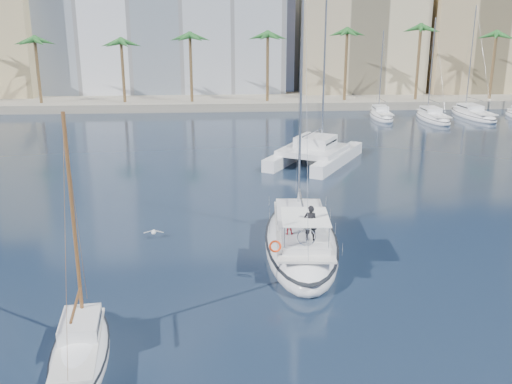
{
  "coord_description": "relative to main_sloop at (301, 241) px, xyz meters",
  "views": [
    {
      "loc": [
        -2.78,
        -29.42,
        12.84
      ],
      "look_at": [
        -0.54,
        1.5,
        3.51
      ],
      "focal_mm": 40.0,
      "sensor_mm": 36.0,
      "label": 1
    }
  ],
  "objects": [
    {
      "name": "palm_right",
      "position": [
        31.95,
        55.75,
        9.71
      ],
      "size": [
        3.6,
        3.6,
        12.3
      ],
      "color": "brown",
      "rests_on": "ground"
    },
    {
      "name": "palm_centre",
      "position": [
        -2.05,
        55.75,
        9.71
      ],
      "size": [
        3.6,
        3.6,
        12.3
      ],
      "color": "brown",
      "rests_on": "ground"
    },
    {
      "name": "building_modern",
      "position": [
        -14.05,
        71.75,
        13.43
      ],
      "size": [
        42.0,
        16.0,
        28.0
      ],
      "primitive_type": "cube",
      "color": "silver",
      "rests_on": "ground"
    },
    {
      "name": "ground",
      "position": [
        -2.05,
        -1.25,
        -0.57
      ],
      "size": [
        160.0,
        160.0,
        0.0
      ],
      "primitive_type": "plane",
      "color": "black",
      "rests_on": "ground"
    },
    {
      "name": "building_beige",
      "position": [
        19.95,
        68.75,
        9.43
      ],
      "size": [
        20.0,
        14.0,
        20.0
      ],
      "primitive_type": "cube",
      "color": "tan",
      "rests_on": "ground"
    },
    {
      "name": "quay",
      "position": [
        -2.05,
        59.75,
        0.03
      ],
      "size": [
        120.0,
        14.0,
        1.2
      ],
      "primitive_type": "cube",
      "color": "gray",
      "rests_on": "ground"
    },
    {
      "name": "main_sloop",
      "position": [
        0.0,
        0.0,
        0.0
      ],
      "size": [
        5.26,
        13.4,
        19.42
      ],
      "rotation": [
        0.0,
        0.0,
        -0.09
      ],
      "color": "white",
      "rests_on": "ground"
    },
    {
      "name": "moored_yacht_a",
      "position": [
        17.95,
        45.75,
        -0.57
      ],
      "size": [
        3.37,
        9.52,
        11.9
      ],
      "primitive_type": null,
      "rotation": [
        0.0,
        0.0,
        -0.07
      ],
      "color": "white",
      "rests_on": "ground"
    },
    {
      "name": "moored_yacht_b",
      "position": [
        24.45,
        43.75,
        -0.57
      ],
      "size": [
        3.32,
        10.83,
        13.72
      ],
      "primitive_type": null,
      "rotation": [
        0.0,
        0.0,
        -0.02
      ],
      "color": "white",
      "rests_on": "ground"
    },
    {
      "name": "seagull",
      "position": [
        -8.73,
        2.39,
        -0.13
      ],
      "size": [
        1.23,
        0.53,
        0.23
      ],
      "color": "silver",
      "rests_on": "ground"
    },
    {
      "name": "catamaran",
      "position": [
        4.46,
        21.2,
        0.56
      ],
      "size": [
        10.76,
        12.79,
        16.79
      ],
      "rotation": [
        0.0,
        0.0,
        -0.53
      ],
      "color": "white",
      "rests_on": "ground"
    },
    {
      "name": "moored_yacht_c",
      "position": [
        30.95,
        45.75,
        -0.57
      ],
      "size": [
        3.98,
        12.33,
        15.54
      ],
      "primitive_type": null,
      "rotation": [
        0.0,
        0.0,
        0.03
      ],
      "color": "white",
      "rests_on": "ground"
    },
    {
      "name": "building_tan_right",
      "position": [
        39.95,
        66.75,
        8.43
      ],
      "size": [
        18.0,
        12.0,
        18.0
      ],
      "primitive_type": "cube",
      "color": "tan",
      "rests_on": "ground"
    },
    {
      "name": "small_sloop",
      "position": [
        -10.31,
        -10.59,
        -0.18
      ],
      "size": [
        2.94,
        7.28,
        10.2
      ],
      "rotation": [
        0.0,
        0.0,
        0.1
      ],
      "color": "white",
      "rests_on": "ground"
    }
  ]
}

